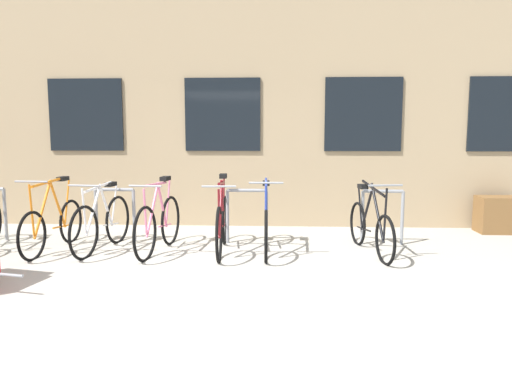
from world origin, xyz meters
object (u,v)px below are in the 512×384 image
Objects in this scene: bicycle_pink at (159,223)px; planter_box at (499,215)px; bicycle_white at (102,223)px; bicycle_orange at (53,224)px; bicycle_maroon at (222,223)px; bicycle_blue at (266,224)px; bicycle_black at (370,227)px.

bicycle_pink is 2.41× the size of planter_box.
bicycle_white is at bearing -166.49° from planter_box.
planter_box is (6.81, 1.52, -0.08)m from bicycle_orange.
bicycle_maroon reaches higher than bicycle_orange.
bicycle_blue is at bearing 1.54° from bicycle_orange.
bicycle_pink is at bearing -176.95° from bicycle_maroon.
bicycle_pink is at bearing -179.11° from bicycle_black.
bicycle_maroon is 1.06× the size of bicycle_white.
bicycle_orange is 0.96× the size of bicycle_maroon.
bicycle_white is at bearing 179.94° from bicycle_maroon.
bicycle_maroon reaches higher than planter_box.
planter_box is at bearing 18.40° from bicycle_maroon.
bicycle_black is 4.43m from bicycle_orange.
bicycle_orange reaches higher than bicycle_white.
bicycle_orange is 2.44× the size of planter_box.
bicycle_blue reaches higher than planter_box.
bicycle_orange is at bearing -176.27° from bicycle_white.
bicycle_blue is (-1.43, 0.04, 0.02)m from bicycle_black.
bicycle_white is (-2.31, -0.04, 0.01)m from bicycle_blue.
bicycle_orange is at bearing -178.97° from bicycle_maroon.
bicycle_pink is 5.52m from planter_box.
bicycle_black is 1.02× the size of bicycle_pink.
bicycle_orange is 2.38m from bicycle_maroon.
bicycle_pink is at bearing -164.02° from planter_box.
bicycle_white is 6.30m from planter_box.
bicycle_orange reaches higher than bicycle_black.
bicycle_maroon is 2.52× the size of planter_box.
bicycle_pink reaches higher than bicycle_black.
bicycle_black is at bearing -0.03° from bicycle_maroon.
bicycle_orange is (-3.00, -0.08, -0.01)m from bicycle_blue.
bicycle_black is at bearing -0.05° from bicycle_white.
bicycle_pink is at bearing -0.14° from bicycle_orange.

